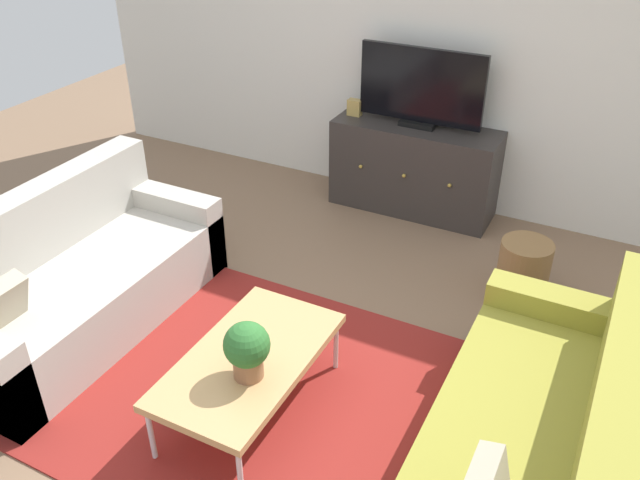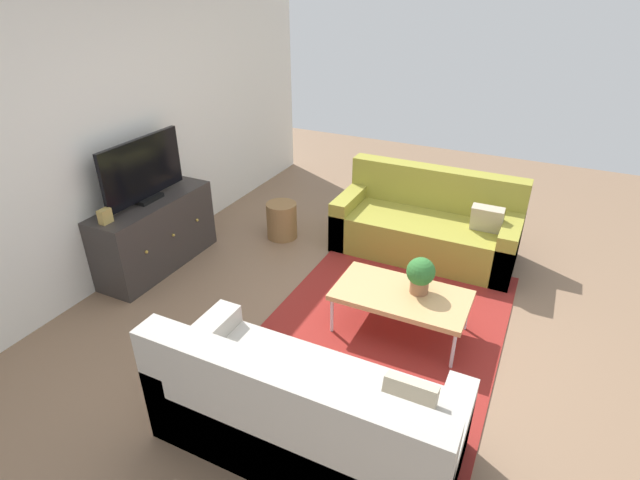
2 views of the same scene
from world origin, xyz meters
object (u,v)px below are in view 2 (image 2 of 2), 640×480
Objects in this scene: couch_left_side at (302,419)px; tv_console at (156,234)px; wicker_basket at (282,220)px; coffee_table at (401,296)px; flat_screen_tv at (143,171)px; mantel_clock at (105,216)px; couch_right_side at (428,226)px; potted_plant at (421,274)px.

tv_console is (1.37, 2.37, 0.08)m from couch_left_side.
coffee_table is at bearing -121.29° from wicker_basket.
flat_screen_tv reaches higher than coffee_table.
wicker_basket is at bearing 58.71° from coffee_table.
couch_left_side is 2.57m from mantel_clock.
wicker_basket is (2.45, 1.55, -0.08)m from couch_left_side.
couch_right_side is at bearing -74.79° from wicker_basket.
flat_screen_tv is 1.60m from wicker_basket.
couch_left_side is 1.00× the size of couch_right_side.
potted_plant is 2.39× the size of mantel_clock.
couch_right_side is 2.92m from flat_screen_tv.
flat_screen_tv is 0.59m from mantel_clock.
tv_console is at bearing 90.91° from coffee_table.
tv_console is at bearing -0.00° from mantel_clock.
couch_right_side is 1.41× the size of tv_console.
tv_console is at bearing 92.54° from potted_plant.
couch_right_side is at bearing -49.28° from mantel_clock.
flat_screen_tv is (0.00, 0.02, 0.67)m from tv_console.
couch_right_side is at bearing 0.00° from couch_left_side.
mantel_clock is at bearing 153.03° from wicker_basket.
potted_plant is 2.75m from mantel_clock.
mantel_clock reaches higher than potted_plant.
mantel_clock is (-2.04, 2.37, 0.50)m from couch_right_side.
wicker_basket is at bearing -37.28° from tv_console.
coffee_table is at bearing -89.10° from flat_screen_tv.
flat_screen_tv is at bearing 60.25° from couch_left_side.
wicker_basket is at bearing 32.26° from couch_left_side.
couch_left_side is 5.98× the size of potted_plant.
flat_screen_tv reaches higher than couch_right_side.
flat_screen_tv is (-1.51, 2.39, 0.74)m from couch_right_side.
flat_screen_tv is at bearing 90.90° from coffee_table.
couch_right_side is at bearing 6.61° from coffee_table.
coffee_table is 2.54m from tv_console.
couch_right_side is at bearing -57.62° from tv_console.
mantel_clock is 0.32× the size of wicker_basket.
mantel_clock is at bearing 130.72° from couch_right_side.
couch_right_side is 1.44m from potted_plant.
couch_right_side is 1.48m from coffee_table.
couch_right_side is 3.17m from mantel_clock.
tv_console reaches higher than wicker_basket.
couch_left_side is at bearing -109.28° from mantel_clock.
couch_right_side is (2.87, 0.00, 0.00)m from couch_left_side.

